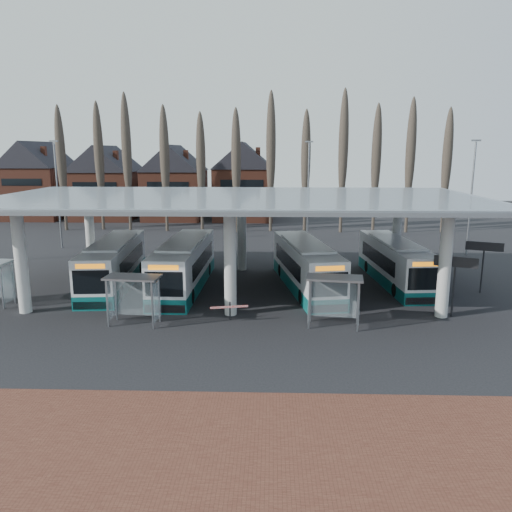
{
  "coord_description": "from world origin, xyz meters",
  "views": [
    {
      "loc": [
        2.34,
        -24.87,
        9.27
      ],
      "look_at": [
        1.32,
        7.0,
        2.49
      ],
      "focal_mm": 35.0,
      "sensor_mm": 36.0,
      "label": 1
    }
  ],
  "objects_px": {
    "shelter_1": "(134,289)",
    "shelter_2": "(334,290)",
    "bus_3": "(395,263)",
    "bus_0": "(114,264)",
    "bus_1": "(184,265)",
    "bus_2": "(306,266)"
  },
  "relations": [
    {
      "from": "bus_2",
      "to": "bus_3",
      "type": "relative_size",
      "value": 1.05
    },
    {
      "from": "bus_1",
      "to": "bus_0",
      "type": "bearing_deg",
      "value": 177.56
    },
    {
      "from": "bus_0",
      "to": "bus_3",
      "type": "bearing_deg",
      "value": -0.82
    },
    {
      "from": "bus_1",
      "to": "shelter_1",
      "type": "height_order",
      "value": "bus_1"
    },
    {
      "from": "bus_0",
      "to": "bus_3",
      "type": "xyz_separation_m",
      "value": [
        19.73,
        1.4,
        -0.05
      ]
    },
    {
      "from": "bus_1",
      "to": "shelter_2",
      "type": "bearing_deg",
      "value": -37.25
    },
    {
      "from": "shelter_1",
      "to": "shelter_2",
      "type": "xyz_separation_m",
      "value": [
        10.76,
        0.01,
        0.04
      ]
    },
    {
      "from": "bus_3",
      "to": "shelter_2",
      "type": "relative_size",
      "value": 3.57
    },
    {
      "from": "bus_0",
      "to": "shelter_1",
      "type": "relative_size",
      "value": 3.84
    },
    {
      "from": "bus_0",
      "to": "bus_2",
      "type": "xyz_separation_m",
      "value": [
        13.31,
        -0.16,
        0.01
      ]
    },
    {
      "from": "bus_0",
      "to": "bus_2",
      "type": "distance_m",
      "value": 13.32
    },
    {
      "from": "bus_0",
      "to": "bus_1",
      "type": "height_order",
      "value": "bus_1"
    },
    {
      "from": "bus_0",
      "to": "shelter_2",
      "type": "relative_size",
      "value": 3.7
    },
    {
      "from": "bus_0",
      "to": "bus_1",
      "type": "xyz_separation_m",
      "value": [
        4.98,
        -0.32,
        0.04
      ]
    },
    {
      "from": "shelter_1",
      "to": "bus_0",
      "type": "bearing_deg",
      "value": 120.04
    },
    {
      "from": "bus_1",
      "to": "bus_2",
      "type": "height_order",
      "value": "bus_1"
    },
    {
      "from": "bus_3",
      "to": "bus_0",
      "type": "bearing_deg",
      "value": 179.34
    },
    {
      "from": "bus_2",
      "to": "bus_3",
      "type": "bearing_deg",
      "value": 3.94
    },
    {
      "from": "shelter_1",
      "to": "shelter_2",
      "type": "bearing_deg",
      "value": 5.44
    },
    {
      "from": "bus_2",
      "to": "bus_3",
      "type": "distance_m",
      "value": 6.6
    },
    {
      "from": "bus_0",
      "to": "bus_1",
      "type": "distance_m",
      "value": 4.99
    },
    {
      "from": "bus_2",
      "to": "shelter_2",
      "type": "height_order",
      "value": "bus_2"
    }
  ]
}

